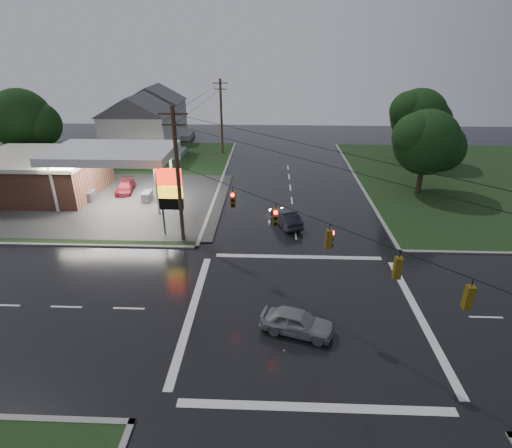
{
  "coord_description": "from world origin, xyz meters",
  "views": [
    {
      "loc": [
        -2.2,
        -20.16,
        15.31
      ],
      "look_at": [
        -3.26,
        6.47,
        3.0
      ],
      "focal_mm": 28.0,
      "sensor_mm": 36.0,
      "label": 1
    }
  ],
  "objects_px": {
    "pylon_sign": "(170,191)",
    "tree_nw_behind": "(22,119)",
    "gas_station": "(50,172)",
    "utility_pole_nw": "(178,175)",
    "house_near": "(139,125)",
    "tree_ne_far": "(420,117)",
    "house_far": "(155,111)",
    "car_crossing": "(297,322)",
    "car_pump": "(125,187)",
    "tree_ne_near": "(428,143)",
    "car_north": "(286,218)",
    "utility_pole_n": "(221,116)"
  },
  "relations": [
    {
      "from": "tree_nw_behind",
      "to": "car_pump",
      "type": "xyz_separation_m",
      "value": [
        15.6,
        -9.25,
        -5.57
      ]
    },
    {
      "from": "tree_ne_near",
      "to": "car_pump",
      "type": "distance_m",
      "value": 32.78
    },
    {
      "from": "utility_pole_nw",
      "to": "tree_ne_near",
      "type": "distance_m",
      "value": 26.74
    },
    {
      "from": "tree_ne_far",
      "to": "car_pump",
      "type": "relative_size",
      "value": 2.33
    },
    {
      "from": "tree_nw_behind",
      "to": "car_north",
      "type": "distance_m",
      "value": 37.61
    },
    {
      "from": "car_pump",
      "to": "car_north",
      "type": "bearing_deg",
      "value": -31.95
    },
    {
      "from": "pylon_sign",
      "to": "utility_pole_nw",
      "type": "distance_m",
      "value": 2.22
    },
    {
      "from": "utility_pole_nw",
      "to": "car_pump",
      "type": "distance_m",
      "value": 15.13
    },
    {
      "from": "tree_nw_behind",
      "to": "utility_pole_n",
      "type": "bearing_deg",
      "value": 18.21
    },
    {
      "from": "pylon_sign",
      "to": "house_near",
      "type": "height_order",
      "value": "house_near"
    },
    {
      "from": "tree_ne_near",
      "to": "car_crossing",
      "type": "relative_size",
      "value": 2.13
    },
    {
      "from": "pylon_sign",
      "to": "tree_ne_near",
      "type": "xyz_separation_m",
      "value": [
        24.64,
        11.49,
        1.55
      ]
    },
    {
      "from": "pylon_sign",
      "to": "car_north",
      "type": "bearing_deg",
      "value": 13.79
    },
    {
      "from": "gas_station",
      "to": "tree_ne_near",
      "type": "bearing_deg",
      "value": 3.3
    },
    {
      "from": "utility_pole_nw",
      "to": "house_far",
      "type": "height_order",
      "value": "utility_pole_nw"
    },
    {
      "from": "house_far",
      "to": "tree_nw_behind",
      "type": "height_order",
      "value": "tree_nw_behind"
    },
    {
      "from": "utility_pole_nw",
      "to": "tree_ne_near",
      "type": "height_order",
      "value": "utility_pole_nw"
    },
    {
      "from": "tree_ne_far",
      "to": "car_pump",
      "type": "bearing_deg",
      "value": -159.48
    },
    {
      "from": "gas_station",
      "to": "pylon_sign",
      "type": "relative_size",
      "value": 4.37
    },
    {
      "from": "house_near",
      "to": "car_crossing",
      "type": "xyz_separation_m",
      "value": [
        20.37,
        -37.81,
        -3.69
      ]
    },
    {
      "from": "tree_ne_far",
      "to": "car_north",
      "type": "bearing_deg",
      "value": -130.37
    },
    {
      "from": "utility_pole_nw",
      "to": "tree_ne_near",
      "type": "bearing_deg",
      "value": 27.86
    },
    {
      "from": "house_near",
      "to": "tree_ne_far",
      "type": "distance_m",
      "value": 38.19
    },
    {
      "from": "house_far",
      "to": "car_crossing",
      "type": "bearing_deg",
      "value": -66.78
    },
    {
      "from": "tree_nw_behind",
      "to": "house_near",
      "type": "bearing_deg",
      "value": 24.98
    },
    {
      "from": "utility_pole_n",
      "to": "car_north",
      "type": "height_order",
      "value": "utility_pole_n"
    },
    {
      "from": "gas_station",
      "to": "pylon_sign",
      "type": "distance_m",
      "value": 17.81
    },
    {
      "from": "gas_station",
      "to": "car_crossing",
      "type": "relative_size",
      "value": 6.23
    },
    {
      "from": "car_crossing",
      "to": "gas_station",
      "type": "bearing_deg",
      "value": 66.3
    },
    {
      "from": "house_near",
      "to": "house_far",
      "type": "relative_size",
      "value": 1.0
    },
    {
      "from": "gas_station",
      "to": "car_pump",
      "type": "bearing_deg",
      "value": 8.03
    },
    {
      "from": "house_far",
      "to": "car_crossing",
      "type": "xyz_separation_m",
      "value": [
        21.37,
        -49.81,
        -3.69
      ]
    },
    {
      "from": "house_far",
      "to": "car_pump",
      "type": "relative_size",
      "value": 2.63
    },
    {
      "from": "utility_pole_n",
      "to": "tree_nw_behind",
      "type": "bearing_deg",
      "value": -161.79
    },
    {
      "from": "gas_station",
      "to": "car_north",
      "type": "distance_m",
      "value": 25.86
    },
    {
      "from": "utility_pole_nw",
      "to": "tree_ne_far",
      "type": "bearing_deg",
      "value": 42.59
    },
    {
      "from": "car_pump",
      "to": "tree_nw_behind",
      "type": "bearing_deg",
      "value": 141.69
    },
    {
      "from": "utility_pole_nw",
      "to": "tree_nw_behind",
      "type": "relative_size",
      "value": 1.1
    },
    {
      "from": "tree_ne_near",
      "to": "car_north",
      "type": "bearing_deg",
      "value": -148.62
    },
    {
      "from": "pylon_sign",
      "to": "tree_nw_behind",
      "type": "relative_size",
      "value": 0.6
    },
    {
      "from": "utility_pole_n",
      "to": "tree_nw_behind",
      "type": "height_order",
      "value": "utility_pole_n"
    },
    {
      "from": "tree_nw_behind",
      "to": "car_pump",
      "type": "height_order",
      "value": "tree_nw_behind"
    },
    {
      "from": "gas_station",
      "to": "tree_ne_far",
      "type": "bearing_deg",
      "value": 18.46
    },
    {
      "from": "house_near",
      "to": "car_north",
      "type": "distance_m",
      "value": 30.89
    },
    {
      "from": "gas_station",
      "to": "utility_pole_nw",
      "type": "bearing_deg",
      "value": -32.23
    },
    {
      "from": "pylon_sign",
      "to": "tree_nw_behind",
      "type": "bearing_deg",
      "value": 140.13
    },
    {
      "from": "gas_station",
      "to": "tree_nw_behind",
      "type": "distance_m",
      "value": 13.63
    },
    {
      "from": "house_near",
      "to": "tree_nw_behind",
      "type": "bearing_deg",
      "value": -155.02
    },
    {
      "from": "tree_nw_behind",
      "to": "car_north",
      "type": "bearing_deg",
      "value": -27.38
    },
    {
      "from": "car_crossing",
      "to": "tree_ne_far",
      "type": "bearing_deg",
      "value": -9.45
    }
  ]
}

